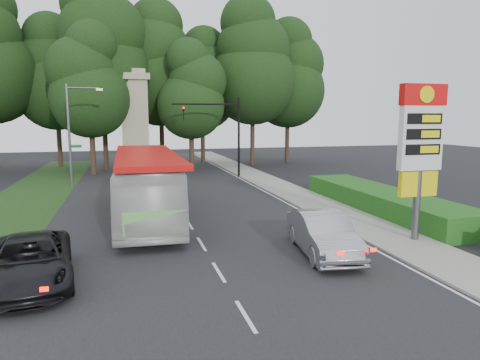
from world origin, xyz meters
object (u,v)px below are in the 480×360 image
object	(u,v)px
traffic_signal_mast	(225,126)
transit_bus	(147,186)
monument	(135,121)
streetlight_signs	(72,130)
gas_station_pylon	(421,141)
sedan_silver	(323,234)
suv_charcoal	(30,261)

from	to	relation	value
traffic_signal_mast	transit_bus	distance (m)	16.65
monument	streetlight_signs	bearing A→B (deg)	-121.97
gas_station_pylon	monument	distance (m)	30.17
monument	sedan_silver	distance (m)	29.58
gas_station_pylon	suv_charcoal	world-z (taller)	gas_station_pylon
suv_charcoal	transit_bus	bearing A→B (deg)	55.21
gas_station_pylon	suv_charcoal	size ratio (longest dim) A/B	1.23
sedan_silver	gas_station_pylon	bearing A→B (deg)	14.45
streetlight_signs	transit_bus	xyz separation A→B (m)	(5.02, -12.52, -2.65)
gas_station_pylon	sedan_silver	xyz separation A→B (m)	(-4.72, -0.55, -3.60)
transit_bus	streetlight_signs	bearing A→B (deg)	113.56
gas_station_pylon	sedan_silver	bearing A→B (deg)	-173.42
gas_station_pylon	transit_bus	size ratio (longest dim) A/B	0.53
traffic_signal_mast	transit_bus	world-z (taller)	traffic_signal_mast
gas_station_pylon	streetlight_signs	distance (m)	25.74
gas_station_pylon	traffic_signal_mast	size ratio (longest dim) A/B	0.95
streetlight_signs	suv_charcoal	distance (m)	21.19
suv_charcoal	traffic_signal_mast	bearing A→B (deg)	54.62
traffic_signal_mast	monument	world-z (taller)	monument
streetlight_signs	sedan_silver	world-z (taller)	streetlight_signs
traffic_signal_mast	streetlight_signs	distance (m)	12.83
sedan_silver	suv_charcoal	size ratio (longest dim) A/B	0.92
streetlight_signs	sedan_silver	size ratio (longest dim) A/B	1.56
monument	transit_bus	size ratio (longest dim) A/B	0.78
monument	suv_charcoal	world-z (taller)	monument
sedan_silver	streetlight_signs	bearing A→B (deg)	127.01
traffic_signal_mast	gas_station_pylon	bearing A→B (deg)	-80.91
traffic_signal_mast	suv_charcoal	world-z (taller)	traffic_signal_mast
transit_bus	suv_charcoal	world-z (taller)	transit_bus
traffic_signal_mast	transit_bus	xyz separation A→B (m)	(-7.65, -14.51, -2.88)
gas_station_pylon	streetlight_signs	size ratio (longest dim) A/B	0.86
transit_bus	sedan_silver	size ratio (longest dim) A/B	2.50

